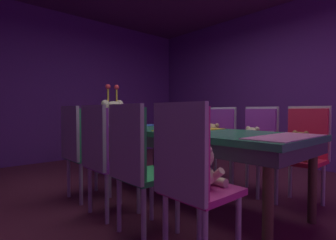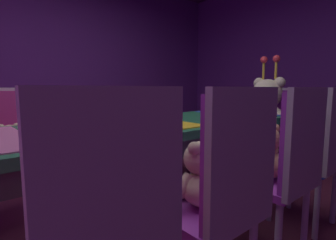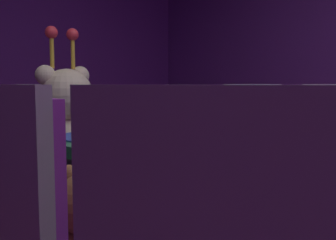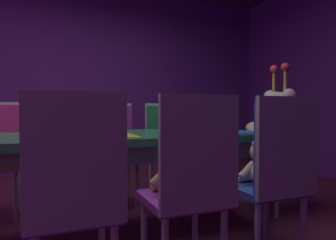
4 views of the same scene
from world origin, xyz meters
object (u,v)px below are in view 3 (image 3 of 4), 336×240
at_px(teddy_left_2, 91,240).
at_px(king_teddy_bear, 68,125).
at_px(banquet_table, 313,183).
at_px(throne_chair, 55,145).
at_px(chair_right_2, 331,156).
at_px(teddy_left_3, 3,200).
at_px(teddy_right_3, 231,151).
at_px(teddy_right_2, 320,160).
at_px(chair_right_3, 244,145).

distance_m(teddy_left_2, king_teddy_bear, 1.47).
distance_m(banquet_table, throne_chair, 1.70).
xyz_separation_m(chair_right_2, king_teddy_bear, (-0.85, 1.26, 0.14)).
bearing_deg(teddy_left_3, teddy_right_3, 0.26).
bearing_deg(teddy_left_2, teddy_left_3, 88.53).
distance_m(teddy_right_2, chair_right_3, 0.56).
relative_size(teddy_left_2, teddy_right_2, 1.02).
bearing_deg(teddy_left_2, king_teddy_bear, 60.56).
distance_m(throne_chair, king_teddy_bear, 0.22).
bearing_deg(teddy_left_2, chair_right_2, 0.77).
bearing_deg(teddy_right_2, chair_right_3, -103.20).
height_order(chair_right_3, teddy_right_3, chair_right_3).
bearing_deg(teddy_left_3, throne_chair, 51.45).
height_order(teddy_left_2, chair_right_2, chair_right_2).
distance_m(teddy_left_3, chair_right_3, 1.54).
bearing_deg(chair_right_3, banquet_table, 44.41).
relative_size(teddy_left_2, king_teddy_bear, 0.39).
height_order(teddy_left_3, chair_right_3, chair_right_3).
xyz_separation_m(teddy_right_2, throne_chair, (-0.71, 1.43, 0.00)).
height_order(banquet_table, chair_right_3, chair_right_3).
bearing_deg(king_teddy_bear, teddy_left_2, -29.44).
xyz_separation_m(teddy_left_3, throne_chair, (0.71, 0.89, 0.02)).
relative_size(chair_right_2, throne_chair, 1.00).
xyz_separation_m(banquet_table, king_teddy_bear, (0.00, 1.53, 0.08)).
distance_m(teddy_left_2, teddy_left_3, 0.56).
height_order(teddy_left_3, chair_right_2, chair_right_2).
bearing_deg(chair_right_3, king_teddy_bear, -40.54).
height_order(chair_right_2, teddy_right_3, chair_right_2).
bearing_deg(throne_chair, banquet_table, -0.00).
bearing_deg(banquet_table, teddy_left_3, 131.12).
bearing_deg(king_teddy_bear, teddy_left_3, -44.52).
bearing_deg(throne_chair, teddy_left_2, -26.50).
bearing_deg(king_teddy_bear, teddy_right_3, 44.08).
distance_m(chair_right_3, king_teddy_bear, 1.11).
xyz_separation_m(banquet_table, teddy_right_3, (0.69, 0.82, -0.08)).
height_order(banquet_table, king_teddy_bear, king_teddy_bear).
relative_size(teddy_left_3, king_teddy_bear, 0.34).
bearing_deg(teddy_right_3, throne_chair, -51.92).
relative_size(teddy_left_3, chair_right_2, 0.30).
relative_size(teddy_left_3, chair_right_3, 0.30).
bearing_deg(teddy_right_3, teddy_right_2, 91.61).
bearing_deg(chair_right_2, banquet_table, 17.70).
distance_m(chair_right_2, king_teddy_bear, 1.53).
bearing_deg(chair_right_3, chair_right_2, 91.93).
bearing_deg(chair_right_3, throne_chair, -46.59).
bearing_deg(throne_chair, chair_right_3, 43.41).
xyz_separation_m(teddy_left_3, king_teddy_bear, (0.71, 0.72, 0.16)).
height_order(teddy_right_3, throne_chair, throne_chair).
distance_m(teddy_right_2, teddy_right_3, 0.55).
height_order(teddy_right_2, chair_right_3, chair_right_3).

